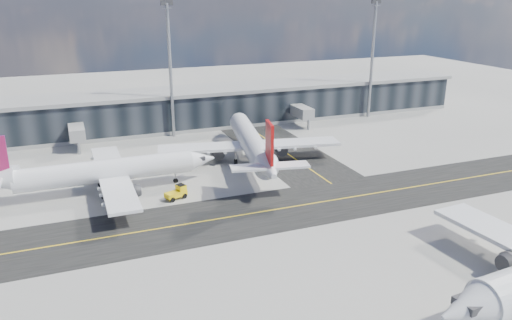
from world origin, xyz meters
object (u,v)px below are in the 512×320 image
object	(u,v)px
airliner_redtail	(251,143)
baggage_tug	(177,192)
airliner_af	(103,171)
service_van	(210,151)

from	to	relation	value
airliner_redtail	baggage_tug	size ratio (longest dim) A/B	10.93
airliner_af	baggage_tug	xyz separation A→B (m)	(10.19, -6.52, -2.50)
airliner_redtail	baggage_tug	xyz separation A→B (m)	(-16.46, -11.42, -2.87)
service_van	airliner_af	bearing A→B (deg)	176.63
airliner_redtail	airliner_af	bearing A→B (deg)	-158.40
airliner_redtail	baggage_tug	world-z (taller)	airliner_redtail
baggage_tug	airliner_af	bearing A→B (deg)	-144.37
airliner_af	airliner_redtail	bearing A→B (deg)	100.36
airliner_af	airliner_redtail	world-z (taller)	airliner_redtail
airliner_af	airliner_redtail	distance (m)	27.10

